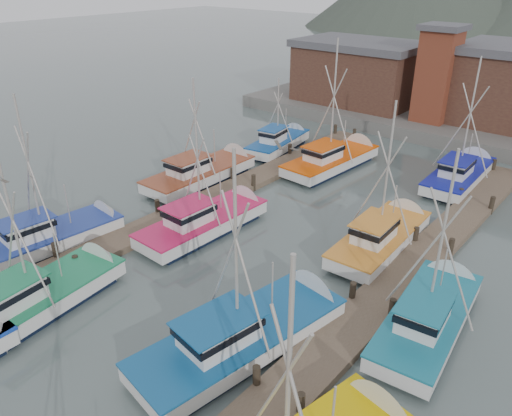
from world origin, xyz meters
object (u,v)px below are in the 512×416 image
Objects in this scene: boat_4 at (46,294)px; boat_12 at (335,159)px; lookout_tower at (437,73)px; boat_8 at (210,220)px.

boat_4 is 23.96m from boat_12.
lookout_tower reaches higher than boat_8.
boat_8 is (-2.27, -27.11, -4.87)m from lookout_tower.
lookout_tower is at bearing 86.64° from boat_8.
boat_12 reaches higher than lookout_tower.
boat_8 is at bearing -94.78° from lookout_tower.
boat_12 is at bearing 80.97° from boat_4.
boat_4 is 10.23m from boat_8.
boat_4 is at bearing -88.29° from boat_12.
boat_8 is 13.73m from boat_12.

